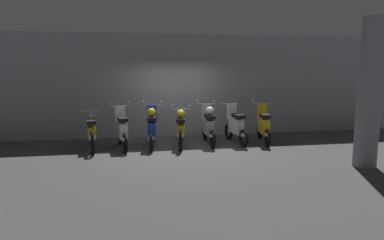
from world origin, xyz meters
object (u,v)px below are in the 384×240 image
Objects in this scene: motorbike_slot_0 at (92,131)px; motorbike_slot_5 at (235,126)px; motorbike_slot_2 at (152,127)px; motorbike_slot_6 at (263,126)px; support_pillar at (370,94)px; motorbike_slot_1 at (122,130)px; motorbike_slot_4 at (208,125)px; motorbike_slot_3 at (181,128)px.

motorbike_slot_0 is 4.19m from motorbike_slot_5.
motorbike_slot_2 is 1.01× the size of motorbike_slot_6.
support_pillar is (4.69, -2.85, 1.11)m from motorbike_slot_2.
support_pillar reaches higher than motorbike_slot_6.
support_pillar is at bearing -31.29° from motorbike_slot_2.
motorbike_slot_2 is at bearing 148.71° from support_pillar.
support_pillar is at bearing -24.53° from motorbike_slot_0.
motorbike_slot_1 and motorbike_slot_6 have the same top height.
motorbike_slot_6 is (3.36, -0.04, -0.04)m from motorbike_slot_2.
motorbike_slot_5 is (2.51, 0.07, -0.04)m from motorbike_slot_2.
support_pillar is (3.02, -2.93, 1.11)m from motorbike_slot_4.
motorbike_slot_2 is at bearing -1.94° from motorbike_slot_0.
motorbike_slot_6 reaches higher than motorbike_slot_0.
motorbike_slot_1 reaches higher than motorbike_slot_3.
motorbike_slot_6 is at bearing -1.06° from motorbike_slot_0.
motorbike_slot_2 is 2.51m from motorbike_slot_5.
motorbike_slot_0 is 1.16× the size of motorbike_slot_1.
motorbike_slot_4 is at bearing 2.47° from motorbike_slot_2.
motorbike_slot_6 is at bearing 115.39° from support_pillar.
motorbike_slot_1 is 6.33m from support_pillar.
motorbike_slot_2 and motorbike_slot_6 have the same top height.
motorbike_slot_2 is at bearing 179.38° from motorbike_slot_6.
support_pillar is at bearing -64.61° from motorbike_slot_6.
motorbike_slot_4 is 0.83m from motorbike_slot_5.
motorbike_slot_4 is at bearing 135.91° from support_pillar.
motorbike_slot_5 is at bearing 172.81° from motorbike_slot_6.
motorbike_slot_4 is at bearing 176.30° from motorbike_slot_6.
motorbike_slot_0 is 7.11m from support_pillar.
motorbike_slot_5 is at bearing 0.19° from motorbike_slot_0.
motorbike_slot_0 is 2.52m from motorbike_slot_3.
motorbike_slot_1 and motorbike_slot_4 have the same top height.
motorbike_slot_0 is 1.68m from motorbike_slot_2.
motorbike_slot_2 reaches higher than motorbike_slot_5.
motorbike_slot_3 is at bearing -177.36° from motorbike_slot_5.
motorbike_slot_1 is 1.00× the size of motorbike_slot_2.
motorbike_slot_3 is 4.93m from support_pillar.
motorbike_slot_5 is (1.67, 0.08, -0.00)m from motorbike_slot_3.
support_pillar reaches higher than motorbike_slot_2.
motorbike_slot_1 is at bearing -178.50° from motorbike_slot_5.
motorbike_slot_0 is at bearing 178.94° from motorbike_slot_6.
motorbike_slot_4 is at bearing 0.26° from motorbike_slot_0.
motorbike_slot_5 is (0.83, -0.00, -0.04)m from motorbike_slot_4.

